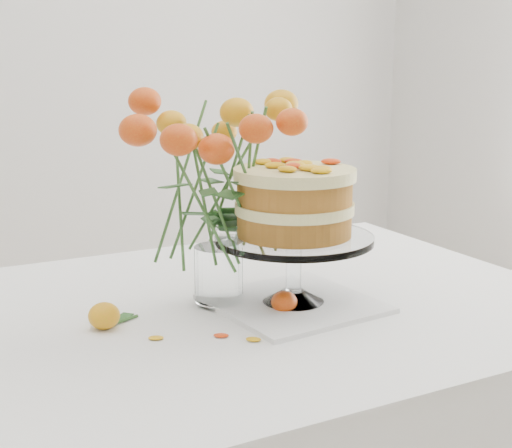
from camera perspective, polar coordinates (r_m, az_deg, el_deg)
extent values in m
cube|color=silver|center=(3.20, -19.47, 14.78)|extent=(4.00, 0.04, 2.70)
cube|color=tan|center=(1.34, -4.55, -7.90)|extent=(1.40, 0.90, 0.04)
cylinder|color=tan|center=(2.07, 7.77, -11.53)|extent=(0.06, 0.06, 0.71)
cube|color=white|center=(1.33, -4.57, -6.98)|extent=(1.42, 0.92, 0.01)
cube|color=white|center=(1.78, -10.37, -5.54)|extent=(1.42, 0.01, 0.20)
cube|color=white|center=(1.75, 17.53, -6.20)|extent=(0.01, 0.92, 0.20)
cube|color=silver|center=(1.35, 3.00, -6.35)|extent=(0.30, 0.30, 0.01)
cylinder|color=white|center=(1.33, 3.03, -3.39)|extent=(0.03, 0.03, 0.09)
cylinder|color=white|center=(1.31, 3.06, -1.15)|extent=(0.29, 0.29, 0.01)
cylinder|color=#B07527|center=(1.31, 3.07, 0.01)|extent=(0.22, 0.22, 0.04)
cylinder|color=#FEF2A4|center=(1.30, 3.09, 1.32)|extent=(0.23, 0.23, 0.02)
cylinder|color=#B07527|center=(1.29, 3.11, 2.64)|extent=(0.22, 0.22, 0.04)
cylinder|color=#FEF2A4|center=(1.29, 3.12, 4.01)|extent=(0.23, 0.23, 0.02)
cylinder|color=white|center=(1.35, -2.98, -6.28)|extent=(0.07, 0.07, 0.01)
cylinder|color=white|center=(1.34, -3.01, -3.98)|extent=(0.09, 0.09, 0.10)
ellipsoid|color=orange|center=(1.26, -12.06, -7.20)|extent=(0.05, 0.05, 0.05)
cylinder|color=#335F26|center=(1.28, -10.62, -7.65)|extent=(0.06, 0.03, 0.01)
ellipsoid|color=red|center=(1.31, 2.27, -6.25)|extent=(0.05, 0.05, 0.04)
cylinder|color=#335F26|center=(1.33, 3.49, -6.74)|extent=(0.06, 0.01, 0.00)
ellipsoid|color=#F3B00F|center=(1.20, -8.01, -9.03)|extent=(0.03, 0.02, 0.00)
ellipsoid|color=#F3B00F|center=(1.20, -2.81, -8.92)|extent=(0.03, 0.02, 0.00)
ellipsoid|color=#F3B00F|center=(1.19, -0.21, -9.23)|extent=(0.03, 0.02, 0.00)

